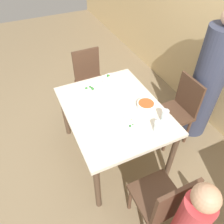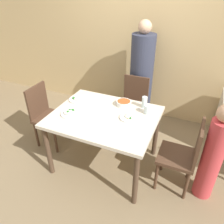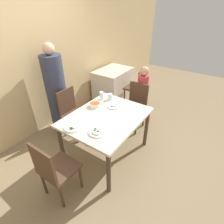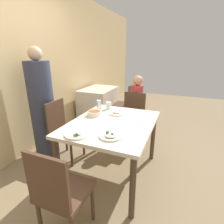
{
  "view_description": "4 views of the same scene",
  "coord_description": "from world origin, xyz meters",
  "px_view_note": "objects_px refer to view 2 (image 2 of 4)",
  "views": [
    {
      "loc": [
        1.51,
        -0.72,
        2.31
      ],
      "look_at": [
        0.07,
        -0.05,
        0.78
      ],
      "focal_mm": 35.0,
      "sensor_mm": 36.0,
      "label": 1
    },
    {
      "loc": [
        0.94,
        -1.93,
        2.13
      ],
      "look_at": [
        0.13,
        -0.06,
        0.87
      ],
      "focal_mm": 35.0,
      "sensor_mm": 36.0,
      "label": 2
    },
    {
      "loc": [
        -1.71,
        -1.27,
        2.17
      ],
      "look_at": [
        0.08,
        -0.05,
        0.8
      ],
      "focal_mm": 28.0,
      "sensor_mm": 36.0,
      "label": 3
    },
    {
      "loc": [
        -1.83,
        -0.75,
        1.57
      ],
      "look_at": [
        0.13,
        0.06,
        0.83
      ],
      "focal_mm": 28.0,
      "sensor_mm": 36.0,
      "label": 4
    }
  ],
  "objects_px": {
    "chair_adult_spot": "(133,104)",
    "person_child": "(213,156)",
    "bowl_curry": "(124,103)",
    "glass_water_tall": "(148,109)",
    "chair_child_spot": "(184,154)",
    "plate_rice_adult": "(129,117)",
    "person_adult": "(141,79)"
  },
  "relations": [
    {
      "from": "chair_adult_spot",
      "to": "glass_water_tall",
      "type": "height_order",
      "value": "chair_adult_spot"
    },
    {
      "from": "person_child",
      "to": "glass_water_tall",
      "type": "relative_size",
      "value": 10.97
    },
    {
      "from": "chair_adult_spot",
      "to": "chair_child_spot",
      "type": "bearing_deg",
      "value": -43.42
    },
    {
      "from": "person_child",
      "to": "bowl_curry",
      "type": "distance_m",
      "value": 1.16
    },
    {
      "from": "person_child",
      "to": "bowl_curry",
      "type": "bearing_deg",
      "value": 164.56
    },
    {
      "from": "plate_rice_adult",
      "to": "chair_child_spot",
      "type": "bearing_deg",
      "value": -3.97
    },
    {
      "from": "glass_water_tall",
      "to": "person_adult",
      "type": "bearing_deg",
      "value": 111.43
    },
    {
      "from": "chair_child_spot",
      "to": "person_child",
      "type": "height_order",
      "value": "person_child"
    },
    {
      "from": "person_adult",
      "to": "glass_water_tall",
      "type": "height_order",
      "value": "person_adult"
    },
    {
      "from": "bowl_curry",
      "to": "person_child",
      "type": "bearing_deg",
      "value": -15.44
    },
    {
      "from": "plate_rice_adult",
      "to": "glass_water_tall",
      "type": "height_order",
      "value": "glass_water_tall"
    },
    {
      "from": "bowl_curry",
      "to": "glass_water_tall",
      "type": "relative_size",
      "value": 1.74
    },
    {
      "from": "plate_rice_adult",
      "to": "chair_adult_spot",
      "type": "bearing_deg",
      "value": 104.6
    },
    {
      "from": "person_adult",
      "to": "person_child",
      "type": "bearing_deg",
      "value": -45.69
    },
    {
      "from": "person_child",
      "to": "plate_rice_adult",
      "type": "distance_m",
      "value": 0.96
    },
    {
      "from": "chair_adult_spot",
      "to": "bowl_curry",
      "type": "bearing_deg",
      "value": -85.79
    },
    {
      "from": "bowl_curry",
      "to": "plate_rice_adult",
      "type": "xyz_separation_m",
      "value": [
        0.16,
        -0.26,
        -0.02
      ]
    },
    {
      "from": "person_adult",
      "to": "bowl_curry",
      "type": "height_order",
      "value": "person_adult"
    },
    {
      "from": "person_child",
      "to": "glass_water_tall",
      "type": "height_order",
      "value": "person_child"
    },
    {
      "from": "person_child",
      "to": "glass_water_tall",
      "type": "bearing_deg",
      "value": 162.98
    },
    {
      "from": "person_child",
      "to": "plate_rice_adult",
      "type": "xyz_separation_m",
      "value": [
        -0.94,
        0.05,
        0.21
      ]
    },
    {
      "from": "bowl_curry",
      "to": "plate_rice_adult",
      "type": "height_order",
      "value": "bowl_curry"
    },
    {
      "from": "chair_adult_spot",
      "to": "plate_rice_adult",
      "type": "height_order",
      "value": "chair_adult_spot"
    },
    {
      "from": "person_child",
      "to": "bowl_curry",
      "type": "xyz_separation_m",
      "value": [
        -1.1,
        0.3,
        0.22
      ]
    },
    {
      "from": "chair_adult_spot",
      "to": "person_child",
      "type": "relative_size",
      "value": 0.77
    },
    {
      "from": "chair_adult_spot",
      "to": "bowl_curry",
      "type": "relative_size",
      "value": 4.82
    },
    {
      "from": "chair_child_spot",
      "to": "plate_rice_adult",
      "type": "xyz_separation_m",
      "value": [
        -0.66,
        0.05,
        0.28
      ]
    },
    {
      "from": "person_adult",
      "to": "bowl_curry",
      "type": "distance_m",
      "value": 0.86
    },
    {
      "from": "bowl_curry",
      "to": "glass_water_tall",
      "type": "height_order",
      "value": "glass_water_tall"
    },
    {
      "from": "chair_child_spot",
      "to": "glass_water_tall",
      "type": "distance_m",
      "value": 0.64
    },
    {
      "from": "person_adult",
      "to": "person_child",
      "type": "xyz_separation_m",
      "value": [
        1.14,
        -1.17,
        -0.19
      ]
    },
    {
      "from": "person_adult",
      "to": "plate_rice_adult",
      "type": "relative_size",
      "value": 7.78
    }
  ]
}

